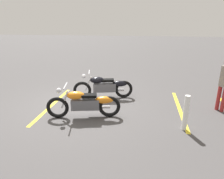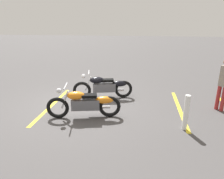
{
  "view_description": "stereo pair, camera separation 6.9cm",
  "coord_description": "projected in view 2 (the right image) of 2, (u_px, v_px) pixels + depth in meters",
  "views": [
    {
      "loc": [
        2.07,
        -6.36,
        2.88
      ],
      "look_at": [
        1.22,
        0.0,
        0.65
      ],
      "focal_mm": 33.01,
      "sensor_mm": 36.0,
      "label": 1
    },
    {
      "loc": [
        2.0,
        -6.37,
        2.88
      ],
      "look_at": [
        1.22,
        0.0,
        0.65
      ],
      "focal_mm": 33.01,
      "sensor_mm": 36.0,
      "label": 2
    }
  ],
  "objects": [
    {
      "name": "motorcycle_bright_foreground",
      "position": [
        86.0,
        103.0,
        6.17
      ],
      "size": [
        2.21,
        0.72,
        1.04
      ],
      "rotation": [
        0.0,
        0.0,
        3.32
      ],
      "color": "black",
      "rests_on": "ground"
    },
    {
      "name": "bollard_post",
      "position": [
        186.0,
        113.0,
        5.49
      ],
      "size": [
        0.14,
        0.14,
        0.99
      ],
      "primitive_type": "cylinder",
      "color": "white",
      "rests_on": "ground"
    },
    {
      "name": "motorcycle_dark_foreground",
      "position": [
        104.0,
        86.0,
        7.69
      ],
      "size": [
        2.2,
        0.76,
        1.04
      ],
      "rotation": [
        0.0,
        0.0,
        3.35
      ],
      "color": "black",
      "rests_on": "ground"
    },
    {
      "name": "ground_plane",
      "position": [
        77.0,
        106.0,
        7.15
      ],
      "size": [
        60.0,
        60.0,
        0.0
      ],
      "primitive_type": "plane",
      "color": "#474444"
    },
    {
      "name": "bystander_near_row",
      "position": [
        224.0,
        82.0,
        6.51
      ],
      "size": [
        0.3,
        0.31,
        1.73
      ],
      "rotation": [
        0.0,
        0.0,
        0.73
      ],
      "color": "maroon",
      "rests_on": "ground"
    },
    {
      "name": "parking_stripe_near",
      "position": [
        52.0,
        105.0,
        7.2
      ],
      "size": [
        0.2,
        3.2,
        0.01
      ],
      "primitive_type": "cube",
      "rotation": [
        0.0,
        0.0,
        1.55
      ],
      "color": "yellow",
      "rests_on": "ground"
    },
    {
      "name": "parking_stripe_mid",
      "position": [
        179.0,
        109.0,
        6.91
      ],
      "size": [
        0.2,
        3.2,
        0.01
      ],
      "primitive_type": "cube",
      "rotation": [
        0.0,
        0.0,
        1.55
      ],
      "color": "yellow",
      "rests_on": "ground"
    }
  ]
}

